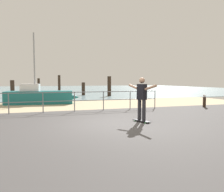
% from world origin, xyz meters
% --- Properties ---
extents(ground_plane, '(24.00, 10.00, 0.04)m').
position_xyz_m(ground_plane, '(0.00, -1.00, 0.00)').
color(ground_plane, '#474444').
rests_on(ground_plane, ground).
extents(beach_strip, '(24.00, 6.00, 0.04)m').
position_xyz_m(beach_strip, '(0.00, 7.00, 0.00)').
color(beach_strip, tan).
rests_on(beach_strip, ground).
extents(sea_surface, '(72.00, 50.00, 0.04)m').
position_xyz_m(sea_surface, '(0.00, 35.00, 0.00)').
color(sea_surface, '#75939E').
rests_on(sea_surface, ground).
extents(railing_fence, '(12.44, 0.05, 1.05)m').
position_xyz_m(railing_fence, '(-2.52, 3.60, 0.70)').
color(railing_fence, slate).
rests_on(railing_fence, ground).
extents(sailboat, '(5.04, 1.87, 4.84)m').
position_xyz_m(sailboat, '(-2.61, 8.05, 0.52)').
color(sailboat, '#19666B').
rests_on(sailboat, ground).
extents(skateboard, '(0.46, 0.82, 0.08)m').
position_xyz_m(skateboard, '(1.12, -0.03, 0.07)').
color(skateboard, black).
rests_on(skateboard, ground).
extents(skateboarder, '(0.57, 1.39, 1.65)m').
position_xyz_m(skateboarder, '(1.12, -0.03, 1.02)').
color(skateboarder, '#26262B').
rests_on(skateboarder, skateboard).
extents(bollard_short, '(0.18, 0.18, 0.62)m').
position_xyz_m(bollard_short, '(6.79, 3.16, 0.31)').
color(bollard_short, '#332319').
rests_on(bollard_short, ground).
extents(seagull, '(0.42, 0.33, 0.18)m').
position_xyz_m(seagull, '(6.78, 3.15, 0.70)').
color(seagull, white).
rests_on(seagull, bollard_short).
extents(groyne_post_0, '(0.39, 0.39, 1.67)m').
position_xyz_m(groyne_post_0, '(-5.49, 15.68, 0.84)').
color(groyne_post_0, '#332319').
rests_on(groyne_post_0, ground).
extents(groyne_post_1, '(0.29, 0.29, 1.90)m').
position_xyz_m(groyne_post_1, '(-3.12, 19.63, 0.95)').
color(groyne_post_1, '#332319').
rests_on(groyne_post_1, ground).
extents(groyne_post_2, '(0.31, 0.31, 2.29)m').
position_xyz_m(groyne_post_2, '(-0.75, 19.29, 1.14)').
color(groyne_post_2, '#332319').
rests_on(groyne_post_2, ground).
extents(groyne_post_3, '(0.37, 0.37, 1.43)m').
position_xyz_m(groyne_post_3, '(1.62, 15.95, 0.71)').
color(groyne_post_3, '#332319').
rests_on(groyne_post_3, ground).
extents(groyne_post_4, '(0.39, 0.39, 2.07)m').
position_xyz_m(groyne_post_4, '(3.99, 13.92, 1.04)').
color(groyne_post_4, '#332319').
rests_on(groyne_post_4, ground).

